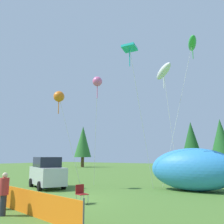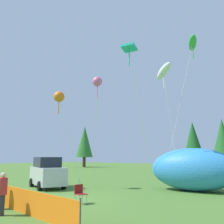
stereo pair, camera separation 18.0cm
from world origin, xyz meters
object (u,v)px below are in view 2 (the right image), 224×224
Objects in this scene: kite_pink_octopus at (97,82)px; folding_chair at (80,192)px; parked_car at (47,173)px; kite_orange_flower at (59,97)px; spectator_in_green_shirt at (2,192)px; inflatable_cat at (207,171)px; kite_green_fish at (192,44)px; kite_white_ghost at (163,72)px; kite_teal_diamond at (130,51)px.

folding_chair is at bearing -59.20° from kite_pink_octopus.
parked_car is 5.59m from kite_orange_flower.
spectator_in_green_shirt is at bearing -86.41° from folding_chair.
inflatable_cat is 4.84× the size of spectator_in_green_shirt.
inflatable_cat is 0.68× the size of kite_green_fish.
kite_pink_octopus is 0.71× the size of kite_green_fish.
kite_white_ghost is at bearing -179.73° from inflatable_cat.
kite_teal_diamond is (0.38, 4.18, 8.67)m from folding_chair.
kite_white_ghost is at bearing 72.56° from kite_teal_diamond.
kite_pink_octopus is 0.91× the size of kite_white_ghost.
folding_chair is at bearing -1.60° from parked_car.
spectator_in_green_shirt is at bearing -101.40° from kite_white_ghost.
parked_car is at bearing -150.04° from kite_white_ghost.
inflatable_cat is at bearing 49.20° from parked_car.
kite_pink_octopus is (-6.86, -2.77, 6.45)m from inflatable_cat.
kite_teal_diamond is at bearing -140.80° from inflatable_cat.
parked_car is at bearing -159.56° from inflatable_cat.
spectator_in_green_shirt is at bearing -116.99° from inflatable_cat.
parked_car reaches higher than folding_chair.
kite_orange_flower is at bearing -168.78° from kite_teal_diamond.
spectator_in_green_shirt is at bearing -98.84° from kite_teal_diamond.
kite_green_fish is (3.03, 9.42, 10.50)m from folding_chair.
parked_car is 11.32m from kite_white_ghost.
kite_pink_octopus is 1.16× the size of kite_orange_flower.
inflatable_cat is 0.88× the size of kite_white_ghost.
inflatable_cat is 7.64m from kite_white_ghost.
kite_white_ghost reaches higher than inflatable_cat.
kite_green_fish is (5.86, 4.67, 3.30)m from kite_pink_octopus.
kite_teal_diamond is at bearing -116.75° from kite_green_fish.
kite_orange_flower is (-9.14, -4.44, 5.29)m from inflatable_cat.
kite_teal_diamond reaches higher than kite_white_ghost.
folding_chair is 8.57m from inflatable_cat.
inflatable_cat is at bearing 22.01° from kite_pink_octopus.
kite_green_fish is at bearing 73.50° from spectator_in_green_shirt.
spectator_in_green_shirt is at bearing -76.41° from kite_pink_octopus.
kite_teal_diamond is 6.19m from kite_orange_flower.
kite_pink_octopus is at bearing -148.32° from kite_white_ghost.
inflatable_cat is 0.82× the size of kite_teal_diamond.
kite_pink_octopus is at bearing -161.39° from inflatable_cat.
spectator_in_green_shirt is (-4.84, -11.10, -0.40)m from inflatable_cat.
inflatable_cat is 0.96× the size of kite_pink_octopus.
folding_chair is 0.11× the size of kite_pink_octopus.
kite_pink_octopus is 5.01m from kite_white_ghost.
inflatable_cat is 9.82m from kite_pink_octopus.
parked_car is at bearing -170.25° from kite_teal_diamond.
kite_green_fish is (9.07, 6.35, 9.97)m from parked_car.
inflatable_cat is at bearing -62.24° from kite_green_fish.
folding_chair is 14.43m from kite_green_fish.
kite_green_fish is at bearing 63.25° from kite_teal_diamond.
parked_car is at bearing 169.60° from folding_chair.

